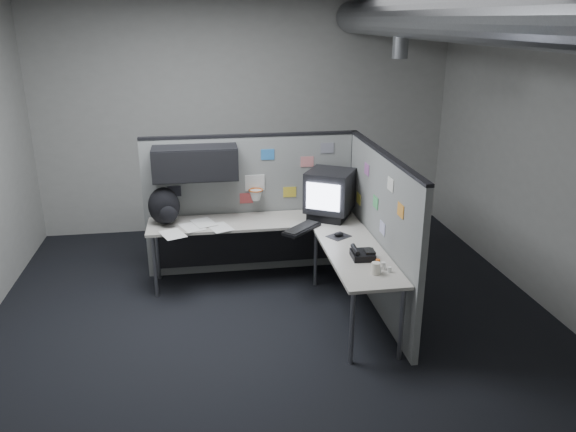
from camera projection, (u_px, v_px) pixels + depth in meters
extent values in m
cube|color=black|center=(275.00, 323.00, 5.53)|extent=(5.60, 5.60, 0.01)
cube|color=#9E9E99|center=(246.00, 115.00, 7.61)|extent=(5.60, 0.01, 3.20)
cube|color=#9E9E99|center=(360.00, 326.00, 2.38)|extent=(5.60, 0.01, 3.20)
cube|color=#9E9E99|center=(561.00, 154.00, 5.41)|extent=(0.01, 5.60, 3.20)
cylinder|color=slate|center=(435.00, 16.00, 4.79)|extent=(0.40, 5.49, 0.40)
cylinder|color=slate|center=(401.00, 43.00, 5.61)|extent=(0.16, 0.16, 0.30)
cube|color=gray|center=(252.00, 205.00, 6.46)|extent=(2.43, 0.06, 1.60)
cube|color=black|center=(250.00, 135.00, 6.19)|extent=(2.43, 0.07, 0.03)
cube|color=black|center=(352.00, 200.00, 6.64)|extent=(0.07, 0.07, 1.60)
cube|color=black|center=(195.00, 163.00, 5.99)|extent=(0.90, 0.35, 0.35)
cube|color=black|center=(195.00, 167.00, 5.83)|extent=(0.90, 0.02, 0.33)
cube|color=silver|center=(255.00, 183.00, 6.34)|extent=(0.22, 0.02, 0.18)
torus|color=#D85914|center=(256.00, 190.00, 6.27)|extent=(0.16, 0.16, 0.01)
cone|color=white|center=(256.00, 195.00, 6.29)|extent=(0.14, 0.14, 0.11)
cube|color=#26262D|center=(174.00, 191.00, 6.23)|extent=(0.15, 0.01, 0.12)
cube|color=#337FCC|center=(268.00, 154.00, 6.26)|extent=(0.15, 0.01, 0.12)
cube|color=gold|center=(290.00, 192.00, 6.44)|extent=(0.15, 0.01, 0.12)
cube|color=#D87F7F|center=(307.00, 162.00, 6.36)|extent=(0.15, 0.01, 0.12)
cube|color=gray|center=(327.00, 148.00, 6.34)|extent=(0.15, 0.01, 0.12)
cube|color=#CC4C4C|center=(246.00, 198.00, 6.39)|extent=(0.15, 0.01, 0.12)
cube|color=gray|center=(380.00, 233.00, 5.62)|extent=(0.06, 2.23, 1.60)
cube|color=black|center=(385.00, 154.00, 5.35)|extent=(0.07, 2.23, 0.03)
cube|color=#B266B2|center=(367.00, 169.00, 5.84)|extent=(0.01, 0.15, 0.12)
cube|color=#4CB266|center=(376.00, 202.00, 5.60)|extent=(0.01, 0.15, 0.12)
cube|color=silver|center=(390.00, 184.00, 5.13)|extent=(0.01, 0.15, 0.12)
cube|color=#E5D84C|center=(359.00, 199.00, 6.21)|extent=(0.01, 0.15, 0.12)
cube|color=orange|center=(401.00, 210.00, 4.90)|extent=(0.01, 0.15, 0.12)
cube|color=silver|center=(382.00, 228.00, 5.43)|extent=(0.01, 0.15, 0.12)
cube|color=#AFA99E|center=(254.00, 222.00, 6.19)|extent=(2.30, 0.56, 0.03)
cube|color=#AFA99E|center=(356.00, 254.00, 5.34)|extent=(0.56, 1.55, 0.03)
cube|color=black|center=(252.00, 241.00, 6.50)|extent=(2.18, 0.02, 0.55)
cylinder|color=gray|center=(155.00, 266.00, 5.95)|extent=(0.04, 0.04, 0.70)
cylinder|color=gray|center=(157.00, 250.00, 6.36)|extent=(0.04, 0.04, 0.70)
cylinder|color=gray|center=(316.00, 256.00, 6.20)|extent=(0.04, 0.04, 0.70)
cylinder|color=gray|center=(352.00, 328.00, 4.77)|extent=(0.04, 0.04, 0.70)
cylinder|color=gray|center=(401.00, 324.00, 4.83)|extent=(0.04, 0.04, 0.70)
cube|color=black|center=(329.00, 213.00, 6.27)|extent=(0.56, 0.58, 0.09)
cube|color=black|center=(330.00, 191.00, 6.18)|extent=(0.64, 0.64, 0.45)
cube|color=silver|center=(323.00, 197.00, 5.96)|extent=(0.33, 0.20, 0.29)
cube|color=black|center=(302.00, 229.00, 5.89)|extent=(0.47, 0.47, 0.03)
cube|color=black|center=(302.00, 227.00, 5.88)|extent=(0.42, 0.42, 0.01)
cube|color=black|center=(339.00, 236.00, 5.73)|extent=(0.27, 0.26, 0.01)
ellipsoid|color=black|center=(339.00, 234.00, 5.72)|extent=(0.11, 0.09, 0.04)
cube|color=black|center=(363.00, 255.00, 5.20)|extent=(0.21, 0.23, 0.06)
cylinder|color=black|center=(355.00, 250.00, 5.19)|extent=(0.05, 0.21, 0.04)
cube|color=black|center=(369.00, 251.00, 5.19)|extent=(0.10, 0.13, 0.02)
cylinder|color=silver|center=(383.00, 266.00, 4.97)|extent=(0.05, 0.05, 0.07)
cylinder|color=silver|center=(379.00, 269.00, 4.91)|extent=(0.04, 0.04, 0.06)
cylinder|color=silver|center=(390.00, 270.00, 4.92)|extent=(0.04, 0.04, 0.05)
cylinder|color=#D85914|center=(378.00, 263.00, 5.00)|extent=(0.04, 0.04, 0.08)
cylinder|color=silver|center=(376.00, 268.00, 4.87)|extent=(0.09, 0.09, 0.11)
cube|color=white|center=(220.00, 227.00, 5.97)|extent=(0.31, 0.36, 0.00)
cube|color=white|center=(192.00, 227.00, 5.97)|extent=(0.31, 0.36, 0.00)
cube|color=white|center=(173.00, 234.00, 5.77)|extent=(0.31, 0.36, 0.00)
cube|color=white|center=(204.00, 223.00, 6.09)|extent=(0.31, 0.36, 0.00)
ellipsoid|color=black|center=(164.00, 206.00, 6.01)|extent=(0.34, 0.24, 0.41)
ellipsoid|color=black|center=(168.00, 215.00, 5.91)|extent=(0.19, 0.10, 0.19)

